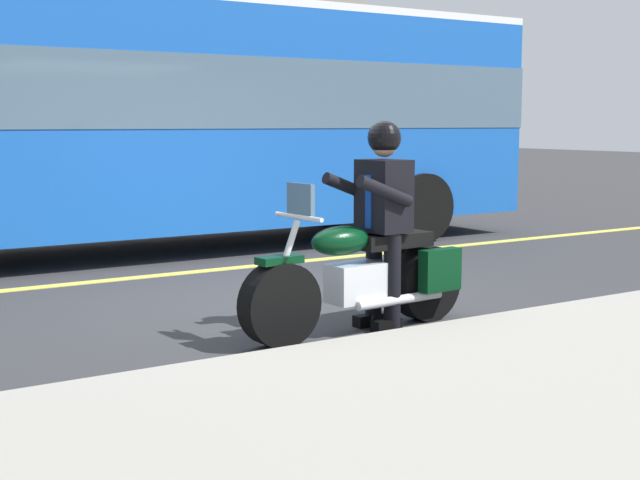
{
  "coord_description": "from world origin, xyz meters",
  "views": [
    {
      "loc": [
        4.11,
        7.23,
        1.72
      ],
      "look_at": [
        0.19,
        1.12,
        0.75
      ],
      "focal_mm": 49.23,
      "sensor_mm": 36.0,
      "label": 1
    }
  ],
  "objects": [
    {
      "name": "motorcycle_main",
      "position": [
        -0.05,
        1.42,
        0.45
      ],
      "size": [
        2.22,
        0.69,
        1.26
      ],
      "color": "black",
      "rests_on": "ground_plane"
    },
    {
      "name": "lane_center_stripe",
      "position": [
        0.0,
        -2.0,
        0.01
      ],
      "size": [
        60.0,
        0.16,
        0.01
      ],
      "primitive_type": "cube",
      "color": "#E5DB4C",
      "rests_on": "ground_plane"
    },
    {
      "name": "rider_main",
      "position": [
        -0.24,
        1.4,
        1.04
      ],
      "size": [
        0.65,
        0.58,
        1.74
      ],
      "color": "black",
      "rests_on": "ground_plane"
    },
    {
      "name": "bus_far",
      "position": [
        -0.39,
        -3.87,
        1.87
      ],
      "size": [
        11.05,
        2.7,
        3.3
      ],
      "color": "blue",
      "rests_on": "ground_plane"
    },
    {
      "name": "ground_plane",
      "position": [
        0.0,
        0.0,
        0.0
      ],
      "size": [
        80.0,
        80.0,
        0.0
      ],
      "primitive_type": "plane",
      "color": "#333335"
    }
  ]
}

